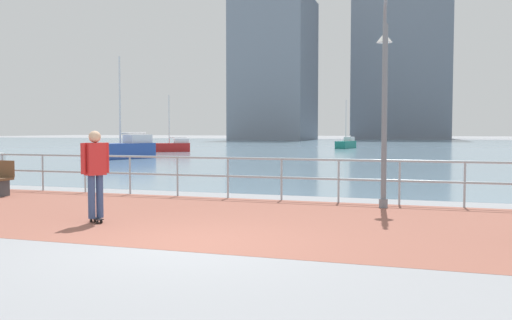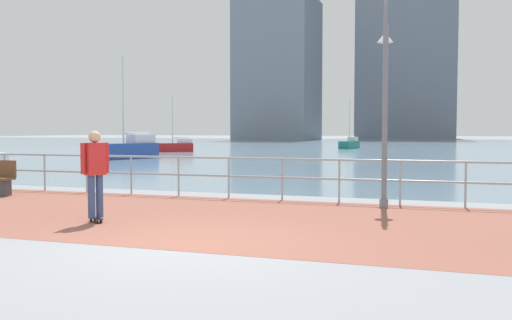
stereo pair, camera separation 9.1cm
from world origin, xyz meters
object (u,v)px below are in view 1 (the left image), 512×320
at_px(lamppost, 384,93).
at_px(sailboat_ivory, 346,144).
at_px(sailboat_red, 123,149).
at_px(skateboarder, 95,168).
at_px(sailboat_white, 171,146).

xyz_separation_m(lamppost, sailboat_ivory, (-6.59, 38.69, -2.12)).
distance_m(sailboat_red, sailboat_ivory, 24.57).
height_order(lamppost, sailboat_ivory, lamppost).
xyz_separation_m(sailboat_red, sailboat_ivory, (9.91, 22.49, -0.15)).
bearing_deg(sailboat_red, skateboarder, -59.90).
height_order(lamppost, skateboarder, lamppost).
distance_m(skateboarder, sailboat_white, 33.42).
height_order(skateboarder, sailboat_white, sailboat_white).
height_order(sailboat_red, sailboat_ivory, sailboat_red).
bearing_deg(lamppost, skateboarder, -142.02).
bearing_deg(lamppost, sailboat_red, 135.50).
bearing_deg(sailboat_red, lamppost, -44.50).
distance_m(skateboarder, sailboat_red, 23.14).
height_order(sailboat_red, sailboat_white, sailboat_red).
bearing_deg(skateboarder, sailboat_red, 120.10).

